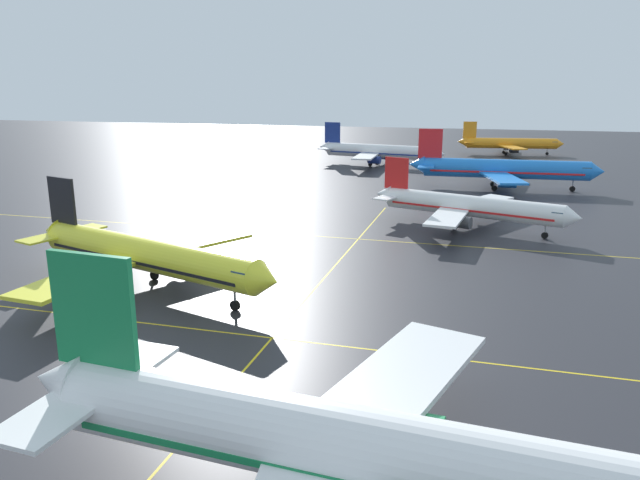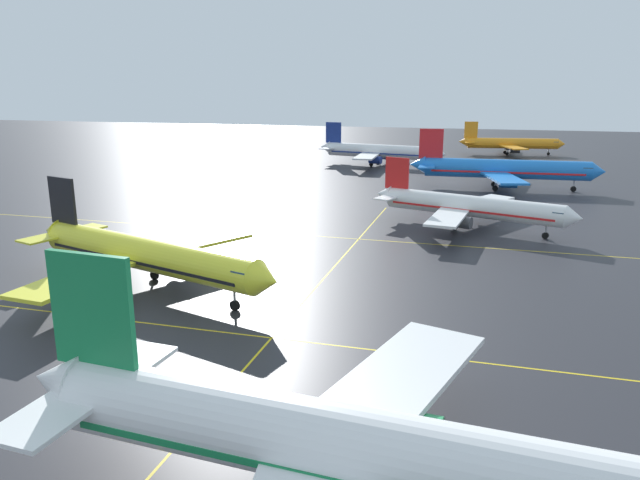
{
  "view_description": "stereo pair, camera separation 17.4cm",
  "coord_description": "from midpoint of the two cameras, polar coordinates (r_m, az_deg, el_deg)",
  "views": [
    {
      "loc": [
        17.04,
        -11.61,
        21.4
      ],
      "look_at": [
        -0.54,
        51.29,
        4.43
      ],
      "focal_mm": 33.65,
      "sensor_mm": 36.0,
      "label": 1
    },
    {
      "loc": [
        17.2,
        -11.56,
        21.4
      ],
      "look_at": [
        -0.54,
        51.29,
        4.43
      ],
      "focal_mm": 33.65,
      "sensor_mm": 36.0,
      "label": 2
    }
  ],
  "objects": [
    {
      "name": "airliner_third_row",
      "position": [
        94.13,
        13.88,
        3.14
      ],
      "size": [
        31.59,
        27.01,
        10.06
      ],
      "color": "white",
      "rests_on": "ground"
    },
    {
      "name": "airliner_far_right_stand",
      "position": [
        164.85,
        5.57,
        8.39
      ],
      "size": [
        36.14,
        30.76,
        11.27
      ],
      "color": "white",
      "rests_on": "ground"
    },
    {
      "name": "airliner_distant_taxiway",
      "position": [
        199.63,
        17.55,
        8.75
      ],
      "size": [
        32.58,
        27.86,
        10.13
      ],
      "color": "orange",
      "rests_on": "ground"
    },
    {
      "name": "airliner_far_left_stand",
      "position": [
        132.07,
        16.91,
        6.46
      ],
      "size": [
        39.62,
        34.17,
        12.32
      ],
      "color": "blue",
      "rests_on": "ground"
    },
    {
      "name": "airliner_second_row",
      "position": [
        66.98,
        -16.48,
        -1.33
      ],
      "size": [
        34.62,
        29.56,
        10.98
      ],
      "color": "yellow",
      "rests_on": "ground"
    },
    {
      "name": "taxiway_markings",
      "position": [
        53.06,
        -4.67,
        -9.27
      ],
      "size": [
        155.98,
        118.29,
        0.01
      ],
      "color": "yellow",
      "rests_on": "ground"
    },
    {
      "name": "airliner_front_gate",
      "position": [
        30.42,
        4.84,
        -19.55
      ],
      "size": [
        41.11,
        35.38,
        12.78
      ],
      "color": "white",
      "rests_on": "ground"
    }
  ]
}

